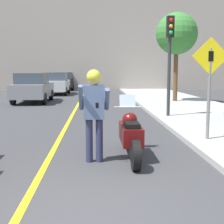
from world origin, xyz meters
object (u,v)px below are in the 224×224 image
(street_tree, at_px, (177,34))
(parked_car_grey, at_px, (33,87))
(person_biker, at_px, (94,105))
(parked_car_silver, at_px, (56,83))
(motorcycle, at_px, (130,134))
(traffic_light, at_px, (170,47))
(crossing_sign, at_px, (210,79))
(parked_car_black, at_px, (65,81))

(street_tree, relative_size, parked_car_grey, 1.15)
(person_biker, distance_m, parked_car_silver, 18.40)
(street_tree, relative_size, parked_car_silver, 1.15)
(motorcycle, bearing_deg, person_biker, -158.03)
(motorcycle, height_order, traffic_light, traffic_light)
(traffic_light, xyz_separation_m, street_tree, (1.71, 5.74, 1.13))
(person_biker, relative_size, crossing_sign, 0.74)
(motorcycle, distance_m, parked_car_silver, 18.24)
(parked_car_grey, height_order, parked_car_silver, same)
(street_tree, bearing_deg, parked_car_grey, 173.54)
(crossing_sign, bearing_deg, motorcycle, -151.82)
(parked_car_black, bearing_deg, traffic_light, -72.96)
(street_tree, distance_m, parked_car_grey, 8.62)
(parked_car_silver, bearing_deg, motorcycle, -78.03)
(motorcycle, xyz_separation_m, street_tree, (3.71, 10.88, 3.30))
(traffic_light, bearing_deg, crossing_sign, -89.36)
(motorcycle, relative_size, parked_car_grey, 0.55)
(person_biker, distance_m, crossing_sign, 3.16)
(parked_car_silver, bearing_deg, traffic_light, -65.56)
(motorcycle, height_order, parked_car_grey, parked_car_grey)
(street_tree, distance_m, parked_car_silver, 10.64)
(street_tree, bearing_deg, motorcycle, -108.82)
(motorcycle, distance_m, crossing_sign, 2.57)
(crossing_sign, bearing_deg, parked_car_grey, 120.83)
(parked_car_grey, bearing_deg, parked_car_black, 86.95)
(person_biker, bearing_deg, street_tree, 68.25)
(person_biker, relative_size, parked_car_black, 0.44)
(street_tree, xyz_separation_m, parked_car_black, (-7.41, 12.86, -2.94))
(motorcycle, relative_size, parked_car_black, 0.55)
(traffic_light, relative_size, street_tree, 0.75)
(traffic_light, relative_size, parked_car_silver, 0.87)
(street_tree, xyz_separation_m, parked_car_silver, (-7.49, 6.96, -2.94))
(motorcycle, distance_m, parked_car_grey, 12.57)
(parked_car_grey, bearing_deg, person_biker, -73.46)
(person_biker, relative_size, traffic_light, 0.50)
(person_biker, xyz_separation_m, parked_car_black, (-2.96, 24.04, -0.28))
(person_biker, xyz_separation_m, parked_car_silver, (-3.03, 18.14, -0.28))
(person_biker, bearing_deg, motorcycle, 21.97)
(traffic_light, distance_m, parked_car_silver, 14.08)
(person_biker, distance_m, parked_car_grey, 12.62)
(person_biker, xyz_separation_m, traffic_light, (2.75, 5.43, 1.53))
(parked_car_silver, height_order, parked_car_black, same)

